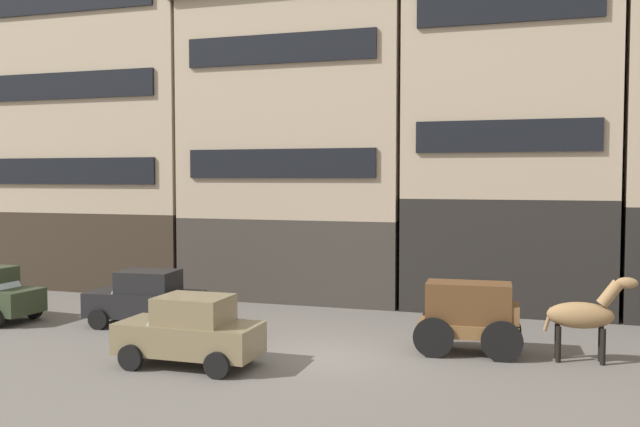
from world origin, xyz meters
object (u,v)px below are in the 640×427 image
object	(u,v)px
draft_horse	(584,315)
cargo_wagon	(470,313)
sedan_parked_curb	(146,298)
sedan_dark	(190,331)

from	to	relation	value
draft_horse	cargo_wagon	bearing A→B (deg)	-179.94
cargo_wagon	draft_horse	bearing A→B (deg)	0.06
draft_horse	sedan_parked_curb	world-z (taller)	draft_horse
draft_horse	sedan_parked_curb	xyz separation A→B (m)	(-13.45, 0.43, -0.36)
draft_horse	sedan_parked_curb	size ratio (longest dim) A/B	0.61
draft_horse	sedan_parked_curb	bearing A→B (deg)	178.18
cargo_wagon	sedan_dark	bearing A→B (deg)	-153.24
sedan_parked_curb	sedan_dark	bearing A→B (deg)	-46.28
cargo_wagon	draft_horse	xyz separation A→B (m)	(2.95, 0.00, 0.12)
draft_horse	sedan_dark	distance (m)	10.35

